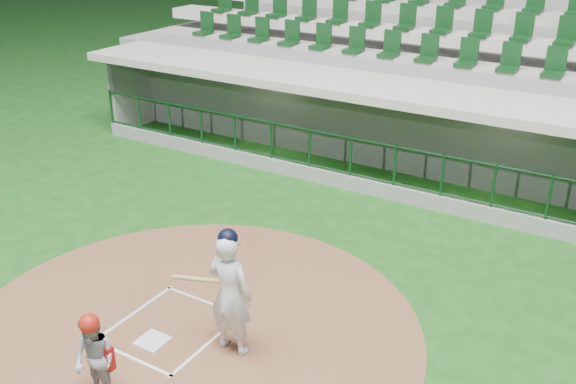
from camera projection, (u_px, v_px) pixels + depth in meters
name	position (u px, v px, depth m)	size (l,w,h in m)	color
ground	(183.00, 319.00, 10.18)	(120.00, 120.00, 0.00)	#144814
dirt_circle	(189.00, 331.00, 9.88)	(7.20, 7.20, 0.01)	brown
home_plate	(152.00, 341.00, 9.63)	(0.43, 0.43, 0.02)	silver
batter_box_chalk	(170.00, 327.00, 9.94)	(1.55, 1.80, 0.01)	silver
dugout_structure	(383.00, 128.00, 15.90)	(16.40, 3.70, 3.00)	slate
seating_deck	(429.00, 83.00, 18.10)	(17.00, 6.72, 5.15)	gray
batter	(230.00, 292.00, 9.07)	(0.89, 0.88, 1.99)	silver
catcher	(95.00, 359.00, 8.25)	(0.63, 0.50, 1.34)	#98989D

